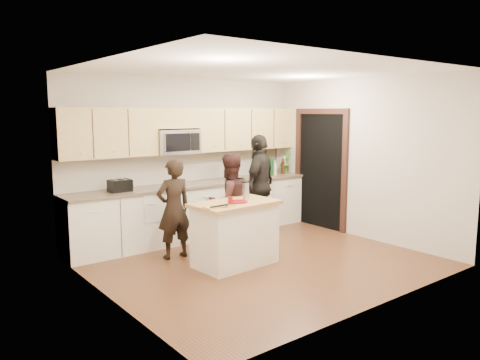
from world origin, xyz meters
TOP-DOWN VIEW (x-y plane):
  - floor at (0.00, 0.00)m, footprint 4.50×4.50m
  - room_shell at (0.00, 0.00)m, footprint 4.52×4.02m
  - back_cabinetry at (0.00, 1.69)m, footprint 4.50×0.66m
  - upper_cabinetry at (0.03, 1.83)m, footprint 4.50×0.33m
  - microwave at (-0.31, 1.80)m, footprint 0.76×0.41m
  - doorway at (2.23, 0.90)m, footprint 0.06×1.25m
  - framed_picture at (1.95, 1.98)m, footprint 0.30×0.03m
  - dish_towel at (-0.95, 1.50)m, footprint 0.34×0.60m
  - island at (-0.37, 0.10)m, footprint 1.24×0.76m
  - red_plate at (-0.36, 0.06)m, footprint 0.28×0.28m
  - box_grater at (-0.19, 0.10)m, footprint 0.09×0.06m
  - drink_glass at (-0.52, 0.01)m, footprint 0.06×0.06m
  - cutting_board at (-0.81, -0.04)m, footprint 0.30×0.19m
  - tongs at (-0.78, -0.09)m, footprint 0.28×0.04m
  - knife at (-0.65, -0.13)m, footprint 0.21×0.03m
  - toaster at (-1.37, 1.67)m, footprint 0.32×0.24m
  - bottle_cluster at (1.77, 1.71)m, footprint 0.73×0.28m
  - orchid at (2.10, 1.72)m, footprint 0.32×0.31m
  - woman_left at (-0.88, 0.91)m, footprint 0.55×0.37m
  - woman_center at (-0.07, 0.65)m, footprint 0.80×0.65m
  - woman_right at (0.95, 1.13)m, footprint 1.11×0.87m

SIDE VIEW (x-z plane):
  - floor at x=0.00m, z-range 0.00..0.00m
  - island at x=-0.37m, z-range 0.00..0.90m
  - back_cabinetry at x=0.00m, z-range 0.00..0.94m
  - woman_left at x=-0.88m, z-range 0.00..1.47m
  - woman_center at x=-0.07m, z-range 0.00..1.53m
  - dish_towel at x=-0.95m, z-range 0.56..1.04m
  - woman_right at x=0.95m, z-range 0.00..1.76m
  - red_plate at x=-0.36m, z-range 0.90..0.92m
  - cutting_board at x=-0.81m, z-range 0.90..0.92m
  - knife at x=-0.65m, z-range 0.92..0.92m
  - tongs at x=-0.78m, z-range 0.92..0.93m
  - drink_glass at x=-0.52m, z-range 0.90..1.00m
  - toaster at x=-1.37m, z-range 0.94..1.12m
  - box_grater at x=-0.19m, z-range 0.92..1.18m
  - bottle_cluster at x=1.77m, z-range 0.92..1.29m
  - doorway at x=2.23m, z-range 0.06..2.26m
  - orchid at x=2.10m, z-range 0.94..1.39m
  - framed_picture at x=1.95m, z-range 1.09..1.47m
  - microwave at x=-0.31m, z-range 1.45..1.85m
  - room_shell at x=0.00m, z-range 0.38..3.09m
  - upper_cabinetry at x=0.03m, z-range 1.47..2.22m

